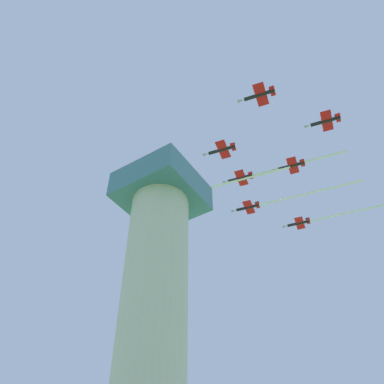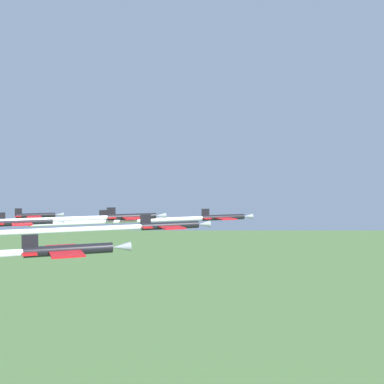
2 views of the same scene
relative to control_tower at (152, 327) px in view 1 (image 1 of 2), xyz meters
name	(u,v)px [view 1 (image 1 of 2)]	position (x,y,z in m)	size (l,w,h in m)	color
control_tower	(152,327)	(0.00, 0.00, 0.00)	(6.00, 6.00, 26.95)	beige
jet_lead	(218,185)	(84.01, 39.36, 99.41)	(12.91, 44.58, 2.48)	black
jet_port_inner	(221,150)	(68.08, 28.93, 98.37)	(8.96, 11.98, 2.48)	black
jet_starboard_inner	(281,200)	(105.78, 22.76, 100.28)	(14.45, 51.66, 2.48)	black
jet_port_outer	(269,171)	(88.22, 19.89, 100.23)	(13.10, 45.44, 2.48)	black
jet_starboard_outer	(258,95)	(54.46, 7.81, 98.00)	(8.96, 11.98, 2.48)	black
jet_center_rear	(339,215)	(127.54, 6.21, 100.18)	(15.91, 58.44, 2.48)	black
jet_port_trail	(291,166)	(89.96, 11.85, 99.86)	(8.96, 11.98, 2.48)	black
jet_starboard_trail	(324,121)	(75.59, -5.81, 98.34)	(8.96, 11.98, 2.48)	black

